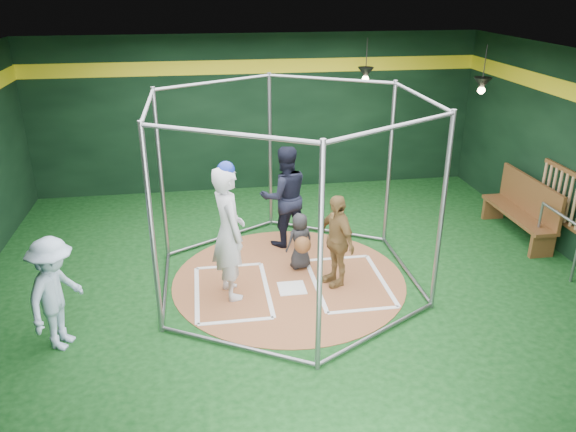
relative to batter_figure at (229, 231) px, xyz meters
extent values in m
cube|color=black|center=(0.96, 0.30, -1.09)|extent=(10.00, 9.00, 0.02)
cube|color=black|center=(0.96, 0.30, 2.42)|extent=(10.00, 9.00, 0.02)
cube|color=black|center=(0.96, 4.80, 0.67)|extent=(10.00, 0.10, 3.50)
cube|color=black|center=(0.96, -4.20, 0.67)|extent=(10.00, 0.10, 3.50)
cube|color=yellow|center=(0.96, 4.77, 1.72)|extent=(10.00, 0.01, 0.30)
cylinder|color=#995B37|center=(0.96, 0.30, -1.07)|extent=(3.80, 3.80, 0.01)
cube|color=white|center=(0.96, 0.00, -1.06)|extent=(0.43, 0.43, 0.01)
cube|color=white|center=(0.01, 0.90, -1.06)|extent=(1.10, 0.07, 0.01)
cube|color=white|center=(0.01, -0.80, -1.06)|extent=(1.10, 0.07, 0.01)
cube|color=white|center=(-0.54, 0.05, -1.06)|extent=(0.07, 1.70, 0.01)
cube|color=white|center=(0.56, 0.05, -1.06)|extent=(0.07, 1.70, 0.01)
cube|color=white|center=(1.91, 0.90, -1.06)|extent=(1.10, 0.07, 0.01)
cube|color=white|center=(1.91, -0.80, -1.06)|extent=(1.10, 0.07, 0.01)
cube|color=white|center=(1.36, 0.05, -1.06)|extent=(0.07, 1.70, 0.01)
cube|color=white|center=(2.46, 0.05, -1.06)|extent=(0.07, 1.70, 0.01)
cylinder|color=gray|center=(2.96, 1.45, 0.42)|extent=(0.07, 0.07, 3.00)
cylinder|color=gray|center=(0.96, 2.60, 0.42)|extent=(0.07, 0.07, 3.00)
cylinder|color=gray|center=(-1.03, 1.45, 0.42)|extent=(0.07, 0.07, 3.00)
cylinder|color=gray|center=(-1.03, -0.85, 0.42)|extent=(0.07, 0.07, 3.00)
cylinder|color=gray|center=(0.96, -2.00, 0.42)|extent=(0.07, 0.07, 3.00)
cylinder|color=gray|center=(2.96, -0.85, 0.42)|extent=(0.07, 0.07, 3.00)
cylinder|color=gray|center=(1.96, 2.02, 1.87)|extent=(2.02, 1.20, 0.06)
cylinder|color=gray|center=(1.96, 2.02, -1.03)|extent=(2.02, 1.20, 0.06)
cylinder|color=gray|center=(-0.03, 2.02, 1.87)|extent=(2.02, 1.20, 0.06)
cylinder|color=gray|center=(-0.03, 2.02, -1.03)|extent=(2.02, 1.20, 0.06)
cylinder|color=gray|center=(-1.03, 0.30, 1.87)|extent=(0.06, 2.30, 0.06)
cylinder|color=gray|center=(-1.03, 0.30, -1.03)|extent=(0.06, 2.30, 0.06)
cylinder|color=gray|center=(-0.03, -1.43, 1.87)|extent=(2.02, 1.20, 0.06)
cylinder|color=gray|center=(-0.03, -1.43, -1.03)|extent=(2.02, 1.20, 0.06)
cylinder|color=gray|center=(1.96, -1.43, 1.87)|extent=(2.02, 1.20, 0.06)
cylinder|color=gray|center=(1.96, -1.43, -1.03)|extent=(2.02, 1.20, 0.06)
cylinder|color=gray|center=(2.96, 0.30, 1.87)|extent=(0.06, 2.30, 0.06)
cylinder|color=gray|center=(2.96, 0.30, -1.03)|extent=(0.06, 2.30, 0.06)
cube|color=brown|center=(5.90, 0.70, 0.42)|extent=(0.05, 1.25, 0.08)
cube|color=brown|center=(5.90, 0.70, -0.48)|extent=(0.05, 1.25, 0.08)
cylinder|color=tan|center=(5.88, 0.30, -0.03)|extent=(0.06, 0.06, 0.85)
cylinder|color=tan|center=(5.88, 0.46, -0.03)|extent=(0.06, 0.06, 0.85)
cylinder|color=tan|center=(5.88, 0.62, -0.03)|extent=(0.06, 0.06, 0.85)
cylinder|color=tan|center=(5.88, 0.78, -0.03)|extent=(0.06, 0.06, 0.85)
cylinder|color=tan|center=(5.88, 0.93, -0.03)|extent=(0.06, 0.06, 0.85)
cylinder|color=tan|center=(5.88, 1.09, -0.03)|extent=(0.06, 0.06, 0.85)
cylinder|color=tan|center=(5.88, 1.25, -0.03)|extent=(0.06, 0.06, 0.85)
cone|color=black|center=(3.16, 3.90, 1.67)|extent=(0.34, 0.34, 0.22)
sphere|color=#FFD899|center=(3.16, 3.90, 1.54)|extent=(0.14, 0.14, 0.14)
cylinder|color=black|center=(3.16, 3.90, 2.02)|extent=(0.02, 0.02, 0.70)
cone|color=black|center=(4.96, 2.30, 1.67)|extent=(0.34, 0.34, 0.22)
sphere|color=#FFD899|center=(4.96, 2.30, 1.54)|extent=(0.14, 0.14, 0.14)
cylinder|color=black|center=(4.96, 2.30, 2.02)|extent=(0.02, 0.02, 0.70)
imported|color=silver|center=(0.00, 0.00, -0.02)|extent=(0.68, 0.87, 2.09)
sphere|color=navy|center=(0.00, 0.00, 0.97)|extent=(0.26, 0.26, 0.26)
imported|color=#AA8549|center=(1.68, 0.08, -0.31)|extent=(0.65, 0.96, 1.52)
imported|color=black|center=(1.21, 0.69, -0.58)|extent=(0.56, 0.45, 0.98)
sphere|color=brown|center=(1.21, 0.44, -0.53)|extent=(0.28, 0.28, 0.28)
imported|color=black|center=(1.10, 1.66, -0.13)|extent=(1.00, 0.83, 1.87)
imported|color=#AFCBE8|center=(-2.32, -0.97, -0.29)|extent=(0.91, 1.16, 1.58)
cube|color=brown|center=(5.51, 1.30, -0.62)|extent=(0.46, 1.98, 0.07)
cube|color=brown|center=(5.70, 1.30, -0.25)|extent=(0.07, 1.98, 0.66)
cube|color=brown|center=(5.51, 0.42, -0.86)|extent=(0.44, 0.09, 0.44)
cube|color=brown|center=(5.51, 2.18, -0.86)|extent=(0.44, 0.09, 0.44)
cylinder|color=gray|center=(5.51, -0.47, -0.59)|extent=(0.05, 0.05, 0.97)
cylinder|color=gray|center=(5.51, 0.61, -0.59)|extent=(0.05, 0.05, 0.97)
cylinder|color=gray|center=(5.51, 0.07, -0.13)|extent=(0.05, 1.08, 0.05)
camera|label=1|loc=(-0.31, -7.68, 3.49)|focal=35.00mm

